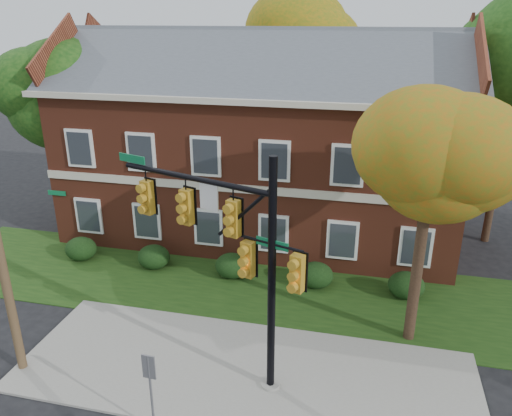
% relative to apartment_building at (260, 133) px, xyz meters
% --- Properties ---
extents(ground, '(120.00, 120.00, 0.00)m').
position_rel_apartment_building_xyz_m(ground, '(2.00, -11.95, -4.99)').
color(ground, black).
rests_on(ground, ground).
extents(sidewalk, '(14.00, 5.00, 0.08)m').
position_rel_apartment_building_xyz_m(sidewalk, '(2.00, -10.95, -4.95)').
color(sidewalk, gray).
rests_on(sidewalk, ground).
extents(grass_strip, '(30.00, 6.00, 0.04)m').
position_rel_apartment_building_xyz_m(grass_strip, '(2.00, -5.95, -4.97)').
color(grass_strip, '#193811').
rests_on(grass_strip, ground).
extents(apartment_building, '(18.80, 8.80, 9.74)m').
position_rel_apartment_building_xyz_m(apartment_building, '(0.00, 0.00, 0.00)').
color(apartment_building, brown).
rests_on(apartment_building, ground).
extents(hedge_far_left, '(1.40, 1.26, 1.05)m').
position_rel_apartment_building_xyz_m(hedge_far_left, '(-7.00, -5.25, -4.46)').
color(hedge_far_left, black).
rests_on(hedge_far_left, ground).
extents(hedge_left, '(1.40, 1.26, 1.05)m').
position_rel_apartment_building_xyz_m(hedge_left, '(-3.50, -5.25, -4.46)').
color(hedge_left, black).
rests_on(hedge_left, ground).
extents(hedge_center, '(1.40, 1.26, 1.05)m').
position_rel_apartment_building_xyz_m(hedge_center, '(0.00, -5.25, -4.46)').
color(hedge_center, black).
rests_on(hedge_center, ground).
extents(hedge_right, '(1.40, 1.26, 1.05)m').
position_rel_apartment_building_xyz_m(hedge_right, '(3.50, -5.25, -4.46)').
color(hedge_right, black).
rests_on(hedge_right, ground).
extents(hedge_far_right, '(1.40, 1.26, 1.05)m').
position_rel_apartment_building_xyz_m(hedge_far_right, '(7.00, -5.25, -4.46)').
color(hedge_far_right, black).
rests_on(hedge_far_right, ground).
extents(tree_near_right, '(4.50, 4.25, 8.58)m').
position_rel_apartment_building_xyz_m(tree_near_right, '(7.22, -8.09, 1.68)').
color(tree_near_right, black).
rests_on(tree_near_right, ground).
extents(tree_left_rear, '(5.40, 5.10, 8.88)m').
position_rel_apartment_building_xyz_m(tree_left_rear, '(-9.73, -1.12, 1.69)').
color(tree_left_rear, black).
rests_on(tree_left_rear, ground).
extents(tree_far_rear, '(6.84, 6.46, 11.52)m').
position_rel_apartment_building_xyz_m(tree_far_rear, '(1.34, 7.84, 3.86)').
color(tree_far_rear, black).
rests_on(tree_far_rear, ground).
extents(traffic_signal, '(6.06, 2.18, 7.07)m').
position_rel_apartment_building_xyz_m(traffic_signal, '(1.71, -11.00, -0.60)').
color(traffic_signal, gray).
rests_on(traffic_signal, ground).
extents(sign_post, '(0.36, 0.07, 2.45)m').
position_rel_apartment_building_xyz_m(sign_post, '(0.29, -13.75, -3.32)').
color(sign_post, slate).
rests_on(sign_post, ground).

